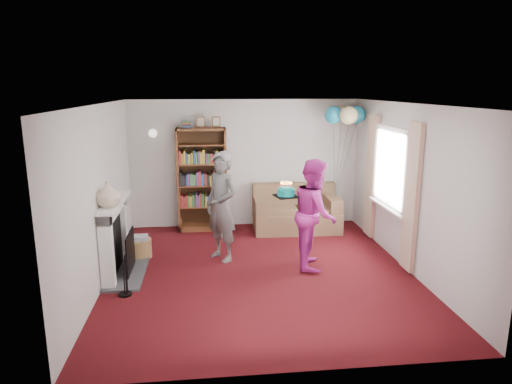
{
  "coord_description": "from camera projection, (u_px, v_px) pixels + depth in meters",
  "views": [
    {
      "loc": [
        -0.78,
        -6.39,
        2.73
      ],
      "look_at": [
        0.0,
        0.6,
        1.11
      ],
      "focal_mm": 32.0,
      "sensor_mm": 36.0,
      "label": 1
    }
  ],
  "objects": [
    {
      "name": "wall_back",
      "position": [
        245.0,
        163.0,
        9.04
      ],
      "size": [
        4.5,
        0.02,
        2.5
      ],
      "primitive_type": "cube",
      "color": "silver",
      "rests_on": "ground"
    },
    {
      "name": "ground",
      "position": [
        260.0,
        272.0,
        6.89
      ],
      "size": [
        5.0,
        5.0,
        0.0
      ],
      "primitive_type": "plane",
      "color": "#37080C",
      "rests_on": "ground"
    },
    {
      "name": "wall_sconce",
      "position": [
        153.0,
        133.0,
        8.56
      ],
      "size": [
        0.16,
        0.23,
        0.16
      ],
      "color": "gold",
      "rests_on": "ground"
    },
    {
      "name": "window_bay",
      "position": [
        390.0,
        183.0,
        7.44
      ],
      "size": [
        0.14,
        2.02,
        2.2
      ],
      "color": "white",
      "rests_on": "ground"
    },
    {
      "name": "wicker_basket",
      "position": [
        139.0,
        248.0,
        7.46
      ],
      "size": [
        0.41,
        0.41,
        0.37
      ],
      "rotation": [
        0.0,
        0.0,
        0.01
      ],
      "color": "#9E7B49",
      "rests_on": "ground"
    },
    {
      "name": "ceiling",
      "position": [
        261.0,
        104.0,
        6.33
      ],
      "size": [
        4.5,
        5.0,
        0.01
      ],
      "primitive_type": "cube",
      "color": "white",
      "rests_on": "wall_back"
    },
    {
      "name": "fireplace",
      "position": [
        119.0,
        241.0,
        6.73
      ],
      "size": [
        0.55,
        1.8,
        1.12
      ],
      "color": "#3F3F42",
      "rests_on": "ground"
    },
    {
      "name": "person_striped",
      "position": [
        222.0,
        207.0,
        7.23
      ],
      "size": [
        0.72,
        0.76,
        1.76
      ],
      "primitive_type": "imported",
      "rotation": [
        0.0,
        0.0,
        -0.92
      ],
      "color": "black",
      "rests_on": "ground"
    },
    {
      "name": "bookcase",
      "position": [
        202.0,
        180.0,
        8.81
      ],
      "size": [
        0.94,
        0.42,
        2.19
      ],
      "color": "#472B14",
      "rests_on": "ground"
    },
    {
      "name": "wall_right",
      "position": [
        409.0,
        188.0,
        6.85
      ],
      "size": [
        0.02,
        5.0,
        2.5
      ],
      "primitive_type": "cube",
      "color": "silver",
      "rests_on": "ground"
    },
    {
      "name": "mantel_vase",
      "position": [
        108.0,
        194.0,
        6.22
      ],
      "size": [
        0.4,
        0.4,
        0.36
      ],
      "primitive_type": "imported",
      "rotation": [
        0.0,
        0.0,
        0.21
      ],
      "color": "beige",
      "rests_on": "fireplace"
    },
    {
      "name": "balloons",
      "position": [
        345.0,
        115.0,
        8.53
      ],
      "size": [
        0.78,
        0.78,
        1.73
      ],
      "color": "#3F3F3F",
      "rests_on": "ground"
    },
    {
      "name": "person_magenta",
      "position": [
        315.0,
        213.0,
        6.97
      ],
      "size": [
        0.77,
        0.92,
        1.69
      ],
      "primitive_type": "imported",
      "rotation": [
        0.0,
        0.0,
        1.39
      ],
      "color": "#B72489",
      "rests_on": "ground"
    },
    {
      "name": "birthday_cake",
      "position": [
        286.0,
        192.0,
        6.92
      ],
      "size": [
        0.32,
        0.32,
        0.22
      ],
      "rotation": [
        0.0,
        0.0,
        0.24
      ],
      "color": "black",
      "rests_on": "ground"
    },
    {
      "name": "wall_left",
      "position": [
        100.0,
        196.0,
        6.36
      ],
      "size": [
        0.02,
        5.0,
        2.5
      ],
      "primitive_type": "cube",
      "color": "silver",
      "rests_on": "ground"
    },
    {
      "name": "sofa",
      "position": [
        296.0,
        213.0,
        8.92
      ],
      "size": [
        1.65,
        0.87,
        0.87
      ],
      "rotation": [
        0.0,
        0.0,
        -0.03
      ],
      "color": "brown",
      "rests_on": "ground"
    }
  ]
}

